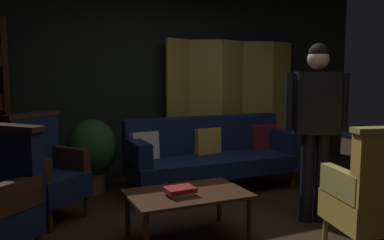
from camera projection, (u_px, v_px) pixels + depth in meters
The scene contains 11 objects.
ground_plane at pixel (229, 238), 3.50m from camera, with size 10.00×10.00×0.00m, color black.
back_wall at pixel (144, 75), 5.56m from camera, with size 7.20×0.10×2.80m, color black.
folding_screen at pixel (232, 104), 5.91m from camera, with size 2.14×0.26×1.90m.
velvet_couch at pixel (211, 152), 4.99m from camera, with size 2.12×0.78×0.88m.
coffee_table at pixel (187, 198), 3.41m from camera, with size 1.00×0.64×0.42m.
armchair_gilt_accent at pixel (374, 194), 3.12m from camera, with size 0.70×0.69×1.04m.
armchair_wing_right at pixel (45, 170), 3.90m from camera, with size 0.81×0.81×1.04m.
standing_figure at pixel (316, 116), 3.78m from camera, with size 0.54×0.36×1.70m.
potted_plant at pixel (92, 151), 4.77m from camera, with size 0.59×0.59×0.89m.
book_tan_leather at pixel (180, 194), 3.32m from camera, with size 0.19×0.20×0.03m, color #9E7A47.
book_red_leather at pixel (180, 190), 3.32m from camera, with size 0.24×0.18×0.04m, color maroon.
Camera 1 is at (-1.66, -2.93, 1.42)m, focal length 37.56 mm.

